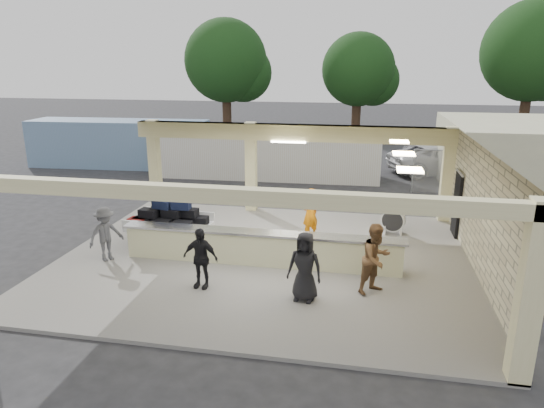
% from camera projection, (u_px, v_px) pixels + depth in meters
% --- Properties ---
extents(ground, '(120.00, 120.00, 0.00)m').
position_uv_depth(ground, '(264.00, 260.00, 14.60)').
color(ground, '#242427').
rests_on(ground, ground).
extents(pavilion, '(12.01, 10.00, 3.55)m').
position_uv_depth(pavilion, '(275.00, 211.00, 14.81)').
color(pavilion, slate).
rests_on(pavilion, ground).
extents(baggage_counter, '(8.20, 0.58, 0.98)m').
position_uv_depth(baggage_counter, '(260.00, 248.00, 13.96)').
color(baggage_counter, beige).
rests_on(baggage_counter, pavilion).
extents(luggage_cart, '(2.61, 1.76, 1.45)m').
position_uv_depth(luggage_cart, '(169.00, 220.00, 15.43)').
color(luggage_cart, silver).
rests_on(luggage_cart, pavilion).
extents(drum_fan, '(0.84, 0.48, 0.88)m').
position_uv_depth(drum_fan, '(393.00, 220.00, 16.45)').
color(drum_fan, silver).
rests_on(drum_fan, pavilion).
extents(baggage_handler, '(0.68, 0.69, 1.72)m').
position_uv_depth(baggage_handler, '(310.00, 214.00, 15.88)').
color(baggage_handler, orange).
rests_on(baggage_handler, pavilion).
extents(passenger_a, '(0.90, 0.90, 1.82)m').
position_uv_depth(passenger_a, '(376.00, 259.00, 12.11)').
color(passenger_a, brown).
rests_on(passenger_a, pavilion).
extents(passenger_b, '(0.97, 0.43, 1.61)m').
position_uv_depth(passenger_b, '(200.00, 258.00, 12.42)').
color(passenger_b, black).
rests_on(passenger_b, pavilion).
extents(passenger_c, '(0.90, 1.07, 1.63)m').
position_uv_depth(passenger_c, '(106.00, 234.00, 14.14)').
color(passenger_c, '#48494D').
rests_on(passenger_c, pavilion).
extents(passenger_d, '(0.90, 0.48, 1.74)m').
position_uv_depth(passenger_d, '(305.00, 267.00, 11.73)').
color(passenger_d, black).
rests_on(passenger_d, pavilion).
extents(car_white_a, '(6.00, 4.37, 1.55)m').
position_uv_depth(car_white_a, '(442.00, 159.00, 25.72)').
color(car_white_a, silver).
rests_on(car_white_a, ground).
extents(car_white_b, '(5.02, 2.08, 1.56)m').
position_uv_depth(car_white_b, '(523.00, 163.00, 24.65)').
color(car_white_b, silver).
rests_on(car_white_b, ground).
extents(car_dark, '(3.94, 1.70, 1.28)m').
position_uv_depth(car_dark, '(437.00, 154.00, 27.95)').
color(car_dark, black).
rests_on(car_dark, ground).
extents(container_white, '(11.64, 2.67, 2.51)m').
position_uv_depth(container_white, '(265.00, 153.00, 24.86)').
color(container_white, silver).
rests_on(container_white, ground).
extents(container_blue, '(10.13, 2.93, 2.60)m').
position_uv_depth(container_blue, '(119.00, 143.00, 27.51)').
color(container_blue, '#6881A7').
rests_on(container_blue, ground).
extents(tree_left, '(6.60, 6.30, 9.00)m').
position_uv_depth(tree_left, '(230.00, 64.00, 37.19)').
color(tree_left, '#382619').
rests_on(tree_left, ground).
extents(tree_mid, '(6.00, 5.60, 8.00)m').
position_uv_depth(tree_mid, '(362.00, 73.00, 37.43)').
color(tree_mid, '#382619').
rests_on(tree_mid, ground).
extents(tree_right, '(7.20, 7.00, 10.00)m').
position_uv_depth(tree_right, '(537.00, 55.00, 33.96)').
color(tree_right, '#382619').
rests_on(tree_right, ground).
extents(adjacent_building, '(6.00, 8.00, 3.20)m').
position_uv_depth(adjacent_building, '(515.00, 158.00, 21.85)').
color(adjacent_building, beige).
rests_on(adjacent_building, ground).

